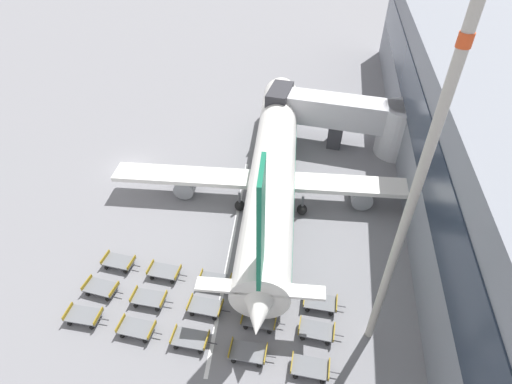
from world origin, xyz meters
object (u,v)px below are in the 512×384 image
baggage_dolly_row_near_col_d (248,352)px  baggage_dolly_row_mid_a_col_a (101,288)px  baggage_dolly_row_near_col_c (190,339)px  baggage_dolly_row_mid_a_col_c (205,307)px  baggage_dolly_row_near_col_a (84,316)px  apron_light_mast (424,165)px  baggage_dolly_row_mid_b_col_a (119,262)px  baggage_dolly_row_mid_b_col_b (165,272)px  baggage_dolly_row_mid_a_col_e (316,331)px  baggage_dolly_row_mid_b_col_e (320,303)px  baggage_dolly_row_mid_a_col_d (259,320)px  baggage_dolly_row_near_col_b (137,329)px  airplane (273,169)px  baggage_dolly_row_mid_a_col_b (149,299)px  baggage_dolly_row_near_col_e (310,368)px  baggage_dolly_row_mid_b_col_d (263,292)px  baggage_dolly_row_mid_b_col_c (215,281)px

baggage_dolly_row_near_col_d → baggage_dolly_row_mid_a_col_a: (-12.71, 3.22, 0.00)m
baggage_dolly_row_near_col_c → baggage_dolly_row_mid_a_col_c: bearing=83.6°
baggage_dolly_row_near_col_a → apron_light_mast: (21.16, 2.66, 14.85)m
baggage_dolly_row_mid_a_col_a → baggage_dolly_row_mid_b_col_a: size_ratio=1.00×
baggage_dolly_row_near_col_a → baggage_dolly_row_mid_b_col_b: (4.48, 5.12, 0.00)m
baggage_dolly_row_mid_a_col_e → baggage_dolly_row_mid_b_col_e: size_ratio=1.01×
baggage_dolly_row_mid_a_col_c → baggage_dolly_row_mid_b_col_b: size_ratio=1.00×
baggage_dolly_row_mid_a_col_d → baggage_dolly_row_mid_b_col_a: same height
baggage_dolly_row_near_col_a → baggage_dolly_row_near_col_b: 4.37m
baggage_dolly_row_near_col_b → baggage_dolly_row_mid_b_col_a: bearing=125.8°
baggage_dolly_row_mid_b_col_e → airplane: bearing=113.9°
airplane → baggage_dolly_row_mid_b_col_b: bearing=-120.7°
baggage_dolly_row_mid_a_col_b → baggage_dolly_row_mid_a_col_c: bearing=0.7°
apron_light_mast → baggage_dolly_row_mid_a_col_a: bearing=-179.9°
baggage_dolly_row_mid_a_col_c → baggage_dolly_row_mid_a_col_b: bearing=-179.3°
baggage_dolly_row_near_col_e → baggage_dolly_row_mid_a_col_d: 5.02m
baggage_dolly_row_mid_b_col_a → baggage_dolly_row_mid_b_col_b: size_ratio=1.00×
baggage_dolly_row_mid_a_col_a → baggage_dolly_row_mid_a_col_b: same height
baggage_dolly_row_near_col_e → baggage_dolly_row_mid_b_col_d: bearing=126.8°
baggage_dolly_row_near_col_b → baggage_dolly_row_near_col_c: bearing=-1.2°
baggage_dolly_row_mid_b_col_a → airplane: bearing=46.0°
baggage_dolly_row_near_col_b → baggage_dolly_row_mid_b_col_d: same height
baggage_dolly_row_near_col_c → baggage_dolly_row_mid_a_col_e: (8.84, 2.31, 0.00)m
baggage_dolly_row_mid_a_col_e → apron_light_mast: bearing=10.6°
baggage_dolly_row_near_col_e → baggage_dolly_row_mid_b_col_d: size_ratio=0.98×
baggage_dolly_row_near_col_e → baggage_dolly_row_mid_b_col_a: (-16.84, 6.34, 0.00)m
baggage_dolly_row_mid_b_col_b → apron_light_mast: apron_light_mast is taller
baggage_dolly_row_mid_b_col_c → baggage_dolly_row_near_col_a: bearing=-150.8°
baggage_dolly_row_near_col_c → baggage_dolly_row_mid_a_col_d: (4.57, 2.45, 0.00)m
baggage_dolly_row_near_col_e → baggage_dolly_row_mid_a_col_a: size_ratio=0.99×
baggage_dolly_row_near_col_e → baggage_dolly_row_mid_a_col_b: same height
baggage_dolly_row_near_col_a → baggage_dolly_row_near_col_d: bearing=-2.7°
baggage_dolly_row_near_col_d → baggage_dolly_row_mid_b_col_d: same height
baggage_dolly_row_mid_b_col_e → baggage_dolly_row_mid_a_col_d: bearing=-151.9°
baggage_dolly_row_near_col_a → baggage_dolly_row_mid_b_col_c: 10.18m
baggage_dolly_row_near_col_b → baggage_dolly_row_mid_a_col_b: same height
baggage_dolly_row_mid_a_col_a → baggage_dolly_row_mid_b_col_e: size_ratio=1.02×
baggage_dolly_row_mid_a_col_c → baggage_dolly_row_mid_a_col_e: 8.54m
baggage_dolly_row_mid_a_col_d → baggage_dolly_row_mid_b_col_e: bearing=28.1°
baggage_dolly_row_mid_a_col_b → baggage_dolly_row_mid_a_col_c: 4.56m
baggage_dolly_row_mid_b_col_c → baggage_dolly_row_mid_b_col_d: (4.07, -0.35, 0.00)m
baggage_dolly_row_near_col_a → baggage_dolly_row_mid_a_col_e: same height
baggage_dolly_row_mid_a_col_e → baggage_dolly_row_mid_b_col_c: size_ratio=1.01×
baggage_dolly_row_mid_a_col_b → baggage_dolly_row_mid_b_col_a: size_ratio=0.99×
airplane → baggage_dolly_row_near_col_d: 18.18m
baggage_dolly_row_near_col_e → baggage_dolly_row_mid_a_col_a: same height
airplane → baggage_dolly_row_mid_b_col_d: bearing=-84.5°
baggage_dolly_row_mid_a_col_d → apron_light_mast: (8.10, 0.58, 14.85)m
baggage_dolly_row_mid_a_col_d → baggage_dolly_row_mid_a_col_e: same height
baggage_dolly_row_mid_a_col_c → apron_light_mast: apron_light_mast is taller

